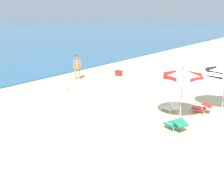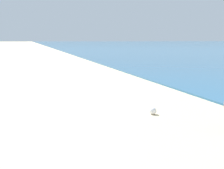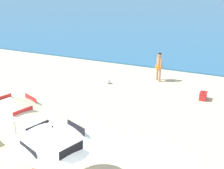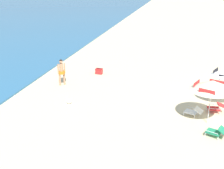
# 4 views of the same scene
# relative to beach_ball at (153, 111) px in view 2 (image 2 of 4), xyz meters

# --- Properties ---
(beach_ball) EXTENTS (0.29, 0.29, 0.29)m
(beach_ball) POSITION_rel_beach_ball_xyz_m (0.00, 0.00, 0.00)
(beach_ball) COLOR white
(beach_ball) RESTS_ON ground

